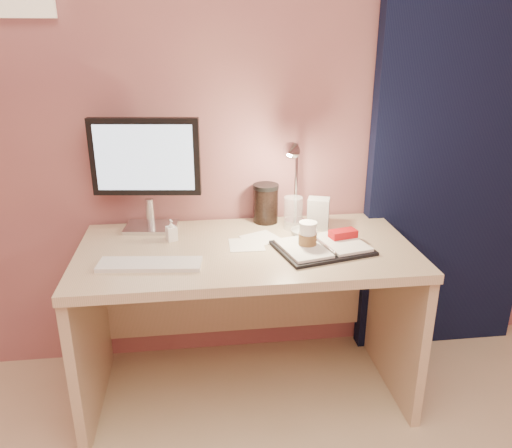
{
  "coord_description": "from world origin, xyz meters",
  "views": [
    {
      "loc": [
        -0.2,
        -0.53,
        1.56
      ],
      "look_at": [
        0.03,
        1.33,
        0.85
      ],
      "focal_mm": 35.0,
      "sensor_mm": 36.0,
      "label": 1
    }
  ],
  "objects": [
    {
      "name": "bowl",
      "position": [
        0.26,
        1.46,
        0.75
      ],
      "size": [
        0.12,
        0.12,
        0.04
      ],
      "primitive_type": "imported",
      "rotation": [
        0.0,
        0.0,
        0.08
      ],
      "color": "silver",
      "rests_on": "desk"
    },
    {
      "name": "dark_jar",
      "position": [
        0.12,
        1.67,
        0.81
      ],
      "size": [
        0.12,
        0.12,
        0.16
      ],
      "primitive_type": "cylinder",
      "color": "black",
      "rests_on": "desk"
    },
    {
      "name": "coffee_cup",
      "position": [
        0.25,
        1.32,
        0.79
      ],
      "size": [
        0.08,
        0.08,
        0.12
      ],
      "color": "white",
      "rests_on": "desk"
    },
    {
      "name": "planner",
      "position": [
        0.32,
        1.32,
        0.74
      ],
      "size": [
        0.42,
        0.35,
        0.06
      ],
      "rotation": [
        0.0,
        0.0,
        0.24
      ],
      "color": "black",
      "rests_on": "desk"
    },
    {
      "name": "room",
      "position": [
        0.95,
        1.69,
        1.14
      ],
      "size": [
        3.5,
        3.5,
        3.5
      ],
      "color": "#C6B28E",
      "rests_on": "ground"
    },
    {
      "name": "paper_c",
      "position": [
        0.07,
        1.46,
        0.73
      ],
      "size": [
        0.19,
        0.19,
        0.0
      ],
      "primitive_type": "cube",
      "rotation": [
        0.0,
        0.0,
        0.44
      ],
      "color": "white",
      "rests_on": "desk"
    },
    {
      "name": "monitor",
      "position": [
        -0.41,
        1.64,
        1.03
      ],
      "size": [
        0.48,
        0.2,
        0.51
      ],
      "rotation": [
        0.0,
        0.0,
        -0.13
      ],
      "color": "silver",
      "rests_on": "desk"
    },
    {
      "name": "paper_a",
      "position": [
        0.0,
        1.4,
        0.73
      ],
      "size": [
        0.15,
        0.15,
        0.0
      ],
      "primitive_type": "cube",
      "rotation": [
        0.0,
        0.0,
        -0.01
      ],
      "color": "white",
      "rests_on": "desk"
    },
    {
      "name": "lotion_bottle",
      "position": [
        -0.31,
        1.49,
        0.78
      ],
      "size": [
        0.05,
        0.06,
        0.09
      ],
      "primitive_type": "imported",
      "rotation": [
        0.0,
        0.0,
        0.36
      ],
      "color": "white",
      "rests_on": "desk"
    },
    {
      "name": "product_box",
      "position": [
        0.35,
        1.56,
        0.8
      ],
      "size": [
        0.11,
        0.1,
        0.14
      ],
      "primitive_type": "cube",
      "rotation": [
        0.0,
        0.0,
        -0.32
      ],
      "color": "silver",
      "rests_on": "desk"
    },
    {
      "name": "clear_cup",
      "position": [
        0.23,
        1.57,
        0.8
      ],
      "size": [
        0.08,
        0.08,
        0.15
      ],
      "primitive_type": "cylinder",
      "color": "white",
      "rests_on": "desk"
    },
    {
      "name": "desk_lamp",
      "position": [
        0.3,
        1.54,
        0.99
      ],
      "size": [
        0.16,
        0.25,
        0.41
      ],
      "rotation": [
        0.0,
        0.0,
        -0.38
      ],
      "color": "silver",
      "rests_on": "desk"
    },
    {
      "name": "desk",
      "position": [
        0.0,
        1.45,
        0.5
      ],
      "size": [
        1.4,
        0.7,
        0.73
      ],
      "color": "tan",
      "rests_on": "ground"
    },
    {
      "name": "keyboard",
      "position": [
        -0.39,
        1.24,
        0.74
      ],
      "size": [
        0.4,
        0.16,
        0.02
      ],
      "primitive_type": "cube",
      "rotation": [
        0.0,
        0.0,
        -0.11
      ],
      "color": "silver",
      "rests_on": "desk"
    }
  ]
}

